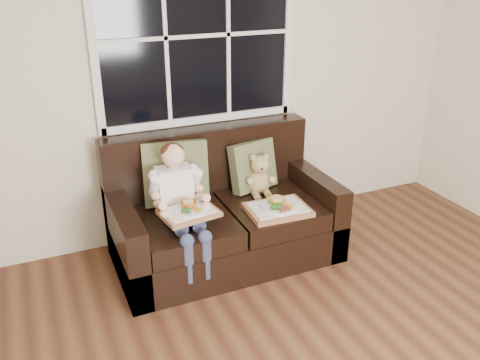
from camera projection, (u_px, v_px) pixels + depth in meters
name	position (u px, v px, depth m)	size (l,w,h in m)	color
room_walls	(464.00, 139.00, 1.85)	(4.52, 5.02, 2.71)	beige
window_back	(197.00, 36.00, 3.84)	(1.62, 0.04, 1.37)	black
loveseat	(222.00, 219.00, 4.00)	(1.70, 0.92, 0.96)	black
pillow_left	(176.00, 173.00, 3.85)	(0.53, 0.33, 0.50)	olive
pillow_right	(253.00, 166.00, 4.11)	(0.43, 0.27, 0.41)	olive
child	(179.00, 195.00, 3.63)	(0.37, 0.59, 0.84)	white
teddy_bear	(260.00, 177.00, 4.05)	(0.23, 0.28, 0.35)	tan
tray_left	(189.00, 211.00, 3.54)	(0.42, 0.35, 0.09)	#AA6F4D
tray_right	(278.00, 208.00, 3.78)	(0.47, 0.37, 0.10)	#AA6F4D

